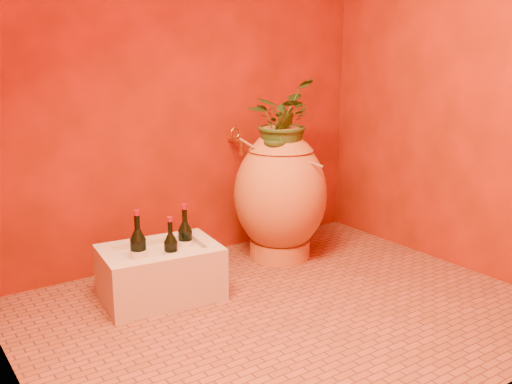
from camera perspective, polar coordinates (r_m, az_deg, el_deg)
floor at (r=2.93m, az=3.00°, el=-11.86°), size 2.50×2.50×0.00m
wall_back at (r=3.48m, az=-7.09°, el=13.50°), size 2.50×0.02×2.50m
wall_right at (r=3.54m, az=19.98°, el=12.79°), size 0.02×2.00×2.50m
amphora at (r=3.53m, az=2.45°, el=-0.17°), size 0.71×0.71×0.83m
stone_basin at (r=3.07m, az=-9.52°, el=-8.03°), size 0.64×0.47×0.28m
wine_bottle_a at (r=3.10m, az=-7.07°, el=-5.03°), size 0.08×0.08×0.33m
wine_bottle_b at (r=2.97m, az=-8.49°, el=-6.09°), size 0.07×0.07×0.30m
wine_bottle_c at (r=2.96m, az=-11.66°, el=-5.97°), size 0.09×0.09×0.35m
wall_tap at (r=3.60m, az=-1.96°, el=5.24°), size 0.07×0.15×0.17m
plant_main at (r=3.45m, az=2.51°, el=7.21°), size 0.58×0.57×0.48m
plant_side at (r=3.37m, az=2.32°, el=5.63°), size 0.23×0.21×0.34m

